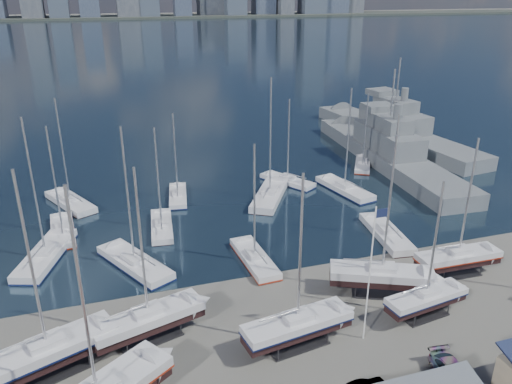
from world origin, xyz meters
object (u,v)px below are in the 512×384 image
object	(u,v)px
naval_ship_west	(393,132)
flagpole	(371,265)
sailboat_cradle_0	(48,352)
naval_ship_east	(386,153)

from	to	relation	value
naval_ship_west	flagpole	distance (m)	66.64
sailboat_cradle_0	naval_ship_west	size ratio (longest dim) A/B	0.37
sailboat_cradle_0	naval_ship_west	world-z (taller)	sailboat_cradle_0
sailboat_cradle_0	naval_ship_west	xyz separation A→B (m)	(63.27, 51.45, -0.49)
sailboat_cradle_0	naval_ship_west	bearing A→B (deg)	17.67
naval_ship_west	flagpole	bearing A→B (deg)	139.42
naval_ship_west	flagpole	world-z (taller)	naval_ship_west
naval_ship_west	naval_ship_east	bearing A→B (deg)	137.40
naval_ship_east	naval_ship_west	bearing A→B (deg)	-32.25
flagpole	naval_ship_west	bearing A→B (deg)	56.16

